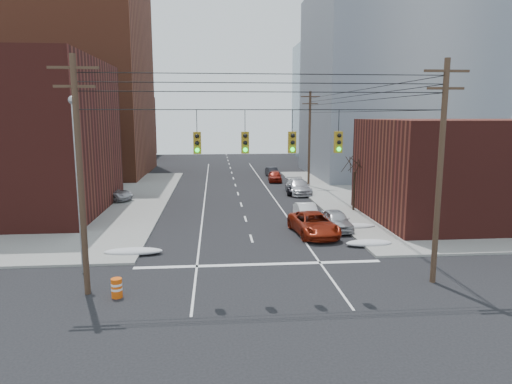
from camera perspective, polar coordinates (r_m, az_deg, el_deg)
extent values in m
plane|color=black|center=(20.11, 2.24, -14.98)|extent=(160.00, 160.00, 0.00)
cube|color=gray|center=(54.49, 27.58, -0.21)|extent=(40.00, 40.00, 0.15)
cube|color=brown|center=(69.87, -23.92, 14.30)|extent=(24.00, 20.00, 30.00)
cube|color=#4C1B17|center=(95.12, -19.70, 7.67)|extent=(22.00, 18.00, 12.00)
cube|color=gray|center=(66.86, 16.68, 12.80)|extent=(22.00, 20.00, 25.00)
cube|color=gray|center=(92.02, 11.74, 11.10)|extent=(20.00, 18.00, 22.00)
cube|color=#4C1B17|center=(39.99, 25.58, 2.43)|extent=(16.00, 12.00, 8.00)
cylinder|color=#473323|center=(22.17, -21.09, 1.54)|extent=(0.28, 0.28, 11.00)
cube|color=#473323|center=(22.07, -21.89, 14.24)|extent=(2.20, 0.12, 0.12)
cube|color=#473323|center=(22.01, -21.75, 12.17)|extent=(1.80, 0.12, 0.12)
cylinder|color=#473323|center=(23.94, 21.99, 2.04)|extent=(0.28, 0.28, 11.00)
cube|color=#473323|center=(23.85, 22.75, 13.79)|extent=(2.20, 0.12, 0.12)
cube|color=#473323|center=(23.79, 22.62, 11.87)|extent=(1.80, 0.12, 0.12)
cylinder|color=#473323|center=(53.32, 6.69, 6.50)|extent=(0.28, 0.28, 11.00)
cube|color=#473323|center=(53.28, 6.79, 11.77)|extent=(2.20, 0.12, 0.12)
cube|color=#473323|center=(53.26, 6.78, 10.91)|extent=(1.80, 0.12, 0.12)
cylinder|color=black|center=(21.25, 1.34, 10.25)|extent=(17.00, 0.04, 0.04)
cylinder|color=black|center=(21.13, -7.42, 8.82)|extent=(0.03, 0.03, 1.00)
cube|color=olive|center=(21.17, -7.36, 6.11)|extent=(0.35, 0.30, 1.00)
sphere|color=black|center=(20.98, -7.40, 6.96)|extent=(0.20, 0.20, 0.20)
sphere|color=black|center=(21.00, -7.38, 6.09)|extent=(0.20, 0.20, 0.20)
sphere|color=#0CE526|center=(21.02, -7.36, 5.21)|extent=(0.20, 0.20, 0.20)
cylinder|color=black|center=(21.16, -1.39, 8.90)|extent=(0.03, 0.03, 1.00)
cube|color=olive|center=(21.20, -1.38, 6.19)|extent=(0.35, 0.30, 1.00)
sphere|color=black|center=(21.02, -1.35, 7.04)|extent=(0.20, 0.20, 0.20)
sphere|color=black|center=(21.03, -1.34, 6.17)|extent=(0.20, 0.20, 0.20)
sphere|color=#0CE526|center=(21.05, -1.34, 5.30)|extent=(0.20, 0.20, 0.20)
cylinder|color=black|center=(21.42, 4.57, 8.88)|extent=(0.03, 0.03, 1.00)
cube|color=olive|center=(21.46, 4.53, 6.21)|extent=(0.35, 0.30, 1.00)
sphere|color=black|center=(21.28, 4.62, 7.04)|extent=(0.20, 0.20, 0.20)
sphere|color=black|center=(21.29, 4.61, 6.18)|extent=(0.20, 0.20, 0.20)
sphere|color=#0CE526|center=(21.31, 4.60, 5.32)|extent=(0.20, 0.20, 0.20)
cylinder|color=black|center=(21.90, 10.32, 8.77)|extent=(0.03, 0.03, 1.00)
cube|color=olive|center=(21.94, 10.24, 6.16)|extent=(0.35, 0.30, 1.00)
sphere|color=black|center=(21.76, 10.38, 6.97)|extent=(0.20, 0.20, 0.20)
sphere|color=black|center=(21.77, 10.36, 6.13)|extent=(0.20, 0.20, 0.20)
sphere|color=#0CE526|center=(21.79, 10.33, 5.29)|extent=(0.20, 0.20, 0.20)
cylinder|color=gray|center=(25.44, -21.30, 0.22)|extent=(0.18, 0.18, 9.00)
sphere|color=gray|center=(25.15, -21.95, 10.61)|extent=(0.44, 0.44, 0.44)
cylinder|color=black|center=(40.51, 12.15, 0.02)|extent=(0.20, 0.20, 3.50)
cylinder|color=black|center=(40.42, 12.73, 3.31)|extent=(0.27, 0.82, 1.19)
cylinder|color=black|center=(40.79, 12.33, 3.50)|extent=(1.17, 0.54, 1.38)
cylinder|color=black|center=(40.76, 11.39, 3.57)|extent=(1.44, 1.00, 1.48)
cylinder|color=black|center=(40.13, 11.70, 3.30)|extent=(0.17, 0.84, 1.19)
cylinder|color=black|center=(39.65, 11.83, 3.35)|extent=(0.82, 0.99, 1.40)
cylinder|color=black|center=(39.39, 12.73, 3.32)|extent=(1.74, 0.21, 1.43)
cylinder|color=black|center=(40.08, 12.81, 3.25)|extent=(0.48, 0.73, 1.20)
ellipsoid|color=silver|center=(28.76, -15.07, -7.19)|extent=(3.50, 1.08, 0.42)
ellipsoid|color=silver|center=(30.42, 13.92, -6.21)|extent=(3.00, 1.08, 0.42)
ellipsoid|color=silver|center=(34.56, 11.50, -4.21)|extent=(4.00, 1.08, 0.42)
imported|color=maroon|center=(32.39, 7.21, -3.99)|extent=(3.12, 5.83, 1.56)
imported|color=#B5B5BA|center=(34.06, 9.97, -3.48)|extent=(1.86, 4.30, 1.44)
imported|color=silver|center=(36.52, 6.34, -2.56)|extent=(1.51, 4.19, 1.37)
imported|color=black|center=(49.15, 5.22, 0.65)|extent=(2.94, 5.40, 1.44)
imported|color=#BCBBC1|center=(48.80, 5.29, 0.66)|extent=(2.33, 5.42, 1.56)
imported|color=maroon|center=(57.65, 2.38, 1.99)|extent=(1.97, 4.20, 1.39)
imported|color=black|center=(62.23, 2.04, 2.50)|extent=(1.69, 3.94, 1.26)
imported|color=silver|center=(45.97, -20.51, -0.30)|extent=(4.81, 2.13, 1.54)
imported|color=#ADACB1|center=(46.37, -17.96, -0.18)|extent=(5.40, 4.01, 1.36)
imported|color=black|center=(40.70, -25.87, -1.97)|extent=(5.27, 3.66, 1.42)
imported|color=#B4B5B9|center=(47.71, -24.05, -0.26)|extent=(4.28, 2.02, 1.42)
cylinder|color=#DD500B|center=(22.51, -17.01, -11.40)|extent=(0.63, 0.63, 0.91)
cylinder|color=white|center=(22.44, -17.03, -10.97)|extent=(0.64, 0.64, 0.11)
cylinder|color=white|center=(22.52, -17.01, -11.51)|extent=(0.64, 0.64, 0.11)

